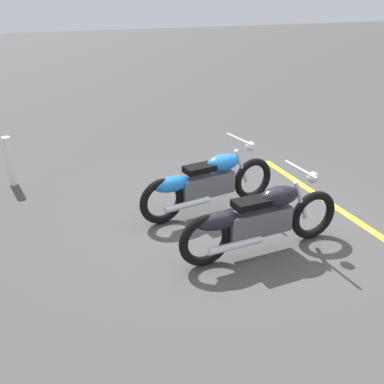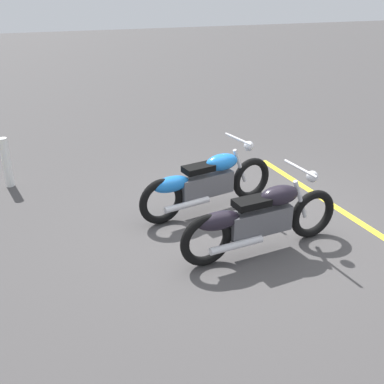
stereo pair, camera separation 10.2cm
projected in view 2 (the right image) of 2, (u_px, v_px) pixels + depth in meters
ground_plane at (253, 224)px, 6.40m from camera, size 60.00×60.00×0.00m
motorcycle_bright_foreground at (206, 182)px, 6.58m from camera, size 2.22×0.71×1.04m
motorcycle_dark_foreground at (259, 218)px, 5.57m from camera, size 2.23×0.62×1.04m
bollard_post at (6, 162)px, 7.44m from camera, size 0.14×0.14×0.83m
parking_stripe_near at (314, 193)px, 7.34m from camera, size 0.18×3.20×0.01m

